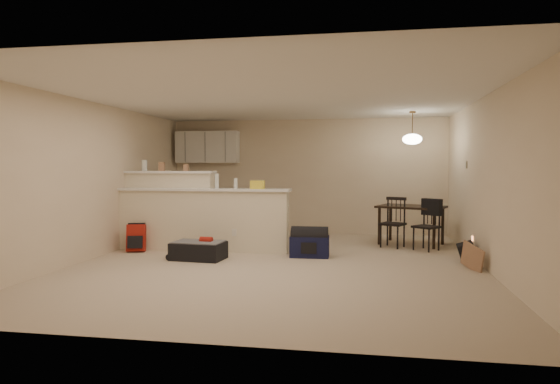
% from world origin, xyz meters
% --- Properties ---
extents(room, '(7.00, 7.02, 2.50)m').
position_xyz_m(room, '(0.00, 0.00, 1.25)').
color(room, '#C4B197').
rests_on(room, ground).
extents(breakfast_bar, '(3.08, 0.58, 1.39)m').
position_xyz_m(breakfast_bar, '(-1.76, 0.98, 0.61)').
color(breakfast_bar, beige).
rests_on(breakfast_bar, ground).
extents(upper_cabinets, '(1.40, 0.34, 0.70)m').
position_xyz_m(upper_cabinets, '(-2.20, 3.32, 1.90)').
color(upper_cabinets, white).
rests_on(upper_cabinets, room).
extents(kitchen_counter, '(1.80, 0.60, 0.90)m').
position_xyz_m(kitchen_counter, '(-2.00, 3.19, 0.45)').
color(kitchen_counter, white).
rests_on(kitchen_counter, ground).
extents(thermostat, '(0.02, 0.12, 0.12)m').
position_xyz_m(thermostat, '(2.98, 1.55, 1.50)').
color(thermostat, beige).
rests_on(thermostat, room).
extents(jar, '(0.10, 0.10, 0.20)m').
position_xyz_m(jar, '(-2.68, 1.12, 1.49)').
color(jar, silver).
rests_on(jar, breakfast_bar).
extents(cereal_box, '(0.10, 0.07, 0.16)m').
position_xyz_m(cereal_box, '(-2.35, 1.12, 1.47)').
color(cereal_box, '#A27553').
rests_on(cereal_box, breakfast_bar).
extents(small_box, '(0.08, 0.06, 0.12)m').
position_xyz_m(small_box, '(-1.89, 1.12, 1.45)').
color(small_box, '#A27553').
rests_on(small_box, breakfast_bar).
extents(bottle_a, '(0.07, 0.07, 0.26)m').
position_xyz_m(bottle_a, '(-1.25, 0.90, 1.22)').
color(bottle_a, silver).
rests_on(bottle_a, breakfast_bar).
extents(bottle_b, '(0.06, 0.06, 0.18)m').
position_xyz_m(bottle_b, '(-0.91, 0.90, 1.18)').
color(bottle_b, silver).
rests_on(bottle_b, breakfast_bar).
extents(bag_lump, '(0.22, 0.18, 0.14)m').
position_xyz_m(bag_lump, '(-0.53, 0.90, 1.16)').
color(bag_lump, '#A27553').
rests_on(bag_lump, breakfast_bar).
extents(dining_table, '(1.38, 1.16, 0.73)m').
position_xyz_m(dining_table, '(2.14, 2.22, 0.65)').
color(dining_table, black).
rests_on(dining_table, ground).
extents(pendant_lamp, '(0.36, 0.36, 0.62)m').
position_xyz_m(pendant_lamp, '(2.14, 2.22, 1.99)').
color(pendant_lamp, brown).
rests_on(pendant_lamp, room).
extents(dining_chair_near, '(0.52, 0.51, 0.91)m').
position_xyz_m(dining_chair_near, '(1.78, 1.82, 0.45)').
color(dining_chair_near, black).
rests_on(dining_chair_near, ground).
extents(dining_chair_far, '(0.53, 0.53, 0.88)m').
position_xyz_m(dining_chair_far, '(2.35, 1.59, 0.44)').
color(dining_chair_far, black).
rests_on(dining_chair_far, ground).
extents(suitcase, '(0.85, 0.59, 0.27)m').
position_xyz_m(suitcase, '(-1.31, 0.10, 0.14)').
color(suitcase, black).
rests_on(suitcase, ground).
extents(red_backpack, '(0.35, 0.27, 0.46)m').
position_xyz_m(red_backpack, '(-2.61, 0.61, 0.23)').
color(red_backpack, '#A71C12').
rests_on(red_backpack, ground).
extents(navy_duffel, '(0.64, 0.36, 0.34)m').
position_xyz_m(navy_duffel, '(0.40, 0.61, 0.17)').
color(navy_duffel, '#121538').
rests_on(navy_duffel, ground).
extents(black_daypack, '(0.27, 0.36, 0.29)m').
position_xyz_m(black_daypack, '(2.85, 0.61, 0.15)').
color(black_daypack, black).
rests_on(black_daypack, ground).
extents(cardboard_sheet, '(0.21, 0.44, 0.36)m').
position_xyz_m(cardboard_sheet, '(2.80, -0.00, 0.18)').
color(cardboard_sheet, '#A27553').
rests_on(cardboard_sheet, ground).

